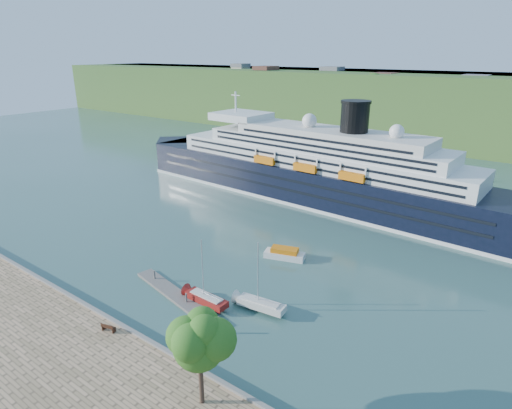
{
  "coord_description": "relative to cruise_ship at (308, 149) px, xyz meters",
  "views": [
    {
      "loc": [
        39.42,
        -25.11,
        31.74
      ],
      "look_at": [
        -1.28,
        30.0,
        7.06
      ],
      "focal_mm": 30.0,
      "sensor_mm": 36.0,
      "label": 1
    }
  ],
  "objects": [
    {
      "name": "far_hillside",
      "position": [
        6.51,
        88.47,
        0.7
      ],
      "size": [
        400.0,
        50.0,
        24.0
      ],
      "primitive_type": "cube",
      "color": "#2B4F1F",
      "rests_on": "ground"
    },
    {
      "name": "park_bench",
      "position": [
        7.3,
        -58.16,
        -9.73
      ],
      "size": [
        1.9,
        1.16,
        1.14
      ],
      "primitive_type": null,
      "rotation": [
        0.0,
        0.0,
        0.26
      ],
      "color": "#432313",
      "rests_on": "promenade"
    },
    {
      "name": "ground",
      "position": [
        6.51,
        -56.53,
        -11.3
      ],
      "size": [
        400.0,
        400.0,
        0.0
      ],
      "primitive_type": "plane",
      "color": "#31574E",
      "rests_on": "ground"
    },
    {
      "name": "floating_pontoon",
      "position": [
        7.43,
        -47.38,
        -11.09
      ],
      "size": [
        18.74,
        5.91,
        0.41
      ],
      "primitive_type": null,
      "rotation": [
        0.0,
        0.0,
        -0.2
      ],
      "color": "slate",
      "rests_on": "ground"
    },
    {
      "name": "tender_launch",
      "position": [
        12.6,
        -28.71,
        -10.39
      ],
      "size": [
        6.96,
        4.14,
        1.82
      ],
      "primitive_type": null,
      "rotation": [
        0.0,
        0.0,
        0.31
      ],
      "color": "orange",
      "rests_on": "ground"
    },
    {
      "name": "sailboat_white_far",
      "position": [
        18.32,
        -43.11,
        -6.7
      ],
      "size": [
        7.31,
        2.85,
        9.19
      ],
      "primitive_type": null,
      "rotation": [
        0.0,
        0.0,
        0.13
      ],
      "color": "silver",
      "rests_on": "ground"
    },
    {
      "name": "promenade_tree",
      "position": [
        23.41,
        -59.56,
        -5.03
      ],
      "size": [
        6.35,
        6.35,
        10.52
      ],
      "primitive_type": null,
      "color": "#245616",
      "rests_on": "promenade"
    },
    {
      "name": "quay_coping",
      "position": [
        6.51,
        -56.73,
        -10.15
      ],
      "size": [
        220.0,
        0.5,
        0.3
      ],
      "primitive_type": "cube",
      "color": "slate",
      "rests_on": "promenade"
    },
    {
      "name": "cruise_ship",
      "position": [
        0.0,
        0.0,
        0.0
      ],
      "size": [
        101.12,
        18.79,
        22.59
      ],
      "primitive_type": null,
      "rotation": [
        0.0,
        0.0,
        -0.04
      ],
      "color": "black",
      "rests_on": "ground"
    },
    {
      "name": "sailboat_red",
      "position": [
        11.75,
        -46.32,
        -6.81
      ],
      "size": [
        6.97,
        2.05,
        8.96
      ],
      "primitive_type": null,
      "rotation": [
        0.0,
        0.0,
        -0.02
      ],
      "color": "maroon",
      "rests_on": "ground"
    }
  ]
}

